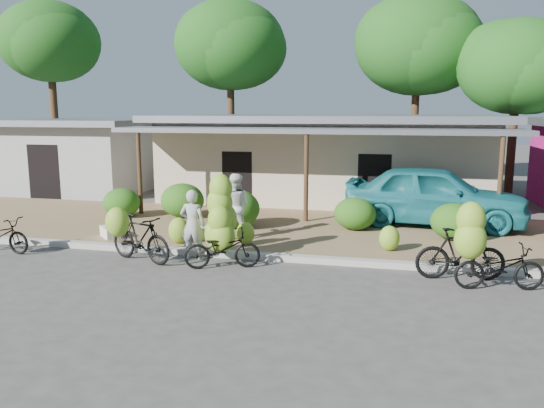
{
  "coord_description": "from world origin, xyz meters",
  "views": [
    {
      "loc": [
        2.63,
        -9.95,
        3.54
      ],
      "look_at": [
        -0.34,
        2.9,
        1.2
      ],
      "focal_mm": 35.0,
      "sensor_mm": 36.0,
      "label": 1
    }
  ],
  "objects_px": {
    "bike_left": "(137,236)",
    "vendor": "(193,225)",
    "tree_back_left": "(47,40)",
    "tree_near_right": "(512,65)",
    "sack_near": "(198,232)",
    "tree_center_right": "(414,43)",
    "tree_far_center": "(227,43)",
    "bike_right": "(463,248)",
    "bike_far_right": "(499,267)",
    "teal_van": "(434,195)",
    "bike_center": "(221,231)",
    "sack_far": "(110,232)",
    "bystander": "(235,206)"
  },
  "relations": [
    {
      "from": "bike_far_right",
      "to": "teal_van",
      "type": "distance_m",
      "value": 5.57
    },
    {
      "from": "bike_center",
      "to": "sack_far",
      "type": "xyz_separation_m",
      "value": [
        -3.68,
        1.44,
        -0.55
      ]
    },
    {
      "from": "sack_near",
      "to": "vendor",
      "type": "relative_size",
      "value": 0.5
    },
    {
      "from": "vendor",
      "to": "bystander",
      "type": "relative_size",
      "value": 0.96
    },
    {
      "from": "bike_right",
      "to": "tree_center_right",
      "type": "bearing_deg",
      "value": -4.57
    },
    {
      "from": "bike_center",
      "to": "sack_far",
      "type": "bearing_deg",
      "value": 49.07
    },
    {
      "from": "tree_center_right",
      "to": "tree_far_center",
      "type": "bearing_deg",
      "value": -176.82
    },
    {
      "from": "tree_center_right",
      "to": "teal_van",
      "type": "bearing_deg",
      "value": -87.0
    },
    {
      "from": "tree_near_right",
      "to": "tree_far_center",
      "type": "bearing_deg",
      "value": 173.42
    },
    {
      "from": "tree_far_center",
      "to": "bike_left",
      "type": "relative_size",
      "value": 4.58
    },
    {
      "from": "tree_far_center",
      "to": "sack_near",
      "type": "relative_size",
      "value": 10.48
    },
    {
      "from": "vendor",
      "to": "bystander",
      "type": "height_order",
      "value": "bystander"
    },
    {
      "from": "bike_left",
      "to": "sack_near",
      "type": "relative_size",
      "value": 2.29
    },
    {
      "from": "vendor",
      "to": "bystander",
      "type": "xyz_separation_m",
      "value": [
        0.5,
        1.8,
        0.15
      ]
    },
    {
      "from": "tree_center_right",
      "to": "bystander",
      "type": "xyz_separation_m",
      "value": [
        -4.81,
        -13.16,
        -5.64
      ]
    },
    {
      "from": "tree_center_right",
      "to": "sack_near",
      "type": "height_order",
      "value": "tree_center_right"
    },
    {
      "from": "tree_back_left",
      "to": "sack_far",
      "type": "relative_size",
      "value": 11.53
    },
    {
      "from": "tree_near_right",
      "to": "sack_near",
      "type": "distance_m",
      "value": 15.88
    },
    {
      "from": "tree_near_right",
      "to": "teal_van",
      "type": "height_order",
      "value": "tree_near_right"
    },
    {
      "from": "tree_back_left",
      "to": "tree_far_center",
      "type": "bearing_deg",
      "value": 20.56
    },
    {
      "from": "tree_back_left",
      "to": "bike_right",
      "type": "distance_m",
      "value": 22.22
    },
    {
      "from": "bike_left",
      "to": "bike_right",
      "type": "relative_size",
      "value": 1.02
    },
    {
      "from": "tree_back_left",
      "to": "tree_far_center",
      "type": "height_order",
      "value": "tree_far_center"
    },
    {
      "from": "tree_near_right",
      "to": "sack_far",
      "type": "relative_size",
      "value": 9.73
    },
    {
      "from": "tree_back_left",
      "to": "tree_near_right",
      "type": "bearing_deg",
      "value": 4.09
    },
    {
      "from": "tree_center_right",
      "to": "sack_far",
      "type": "bearing_deg",
      "value": -120.62
    },
    {
      "from": "bike_left",
      "to": "sack_near",
      "type": "bearing_deg",
      "value": 3.27
    },
    {
      "from": "tree_near_right",
      "to": "bike_far_right",
      "type": "bearing_deg",
      "value": -100.6
    },
    {
      "from": "tree_back_left",
      "to": "sack_near",
      "type": "distance_m",
      "value": 16.3
    },
    {
      "from": "sack_near",
      "to": "teal_van",
      "type": "bearing_deg",
      "value": 26.63
    },
    {
      "from": "tree_back_left",
      "to": "tree_center_right",
      "type": "xyz_separation_m",
      "value": [
        17.0,
        3.5,
        -0.19
      ]
    },
    {
      "from": "tree_far_center",
      "to": "bike_left",
      "type": "distance_m",
      "value": 16.43
    },
    {
      "from": "tree_far_center",
      "to": "tree_center_right",
      "type": "distance_m",
      "value": 9.02
    },
    {
      "from": "teal_van",
      "to": "bike_right",
      "type": "bearing_deg",
      "value": -171.3
    },
    {
      "from": "bystander",
      "to": "bike_left",
      "type": "bearing_deg",
      "value": 46.74
    },
    {
      "from": "bike_left",
      "to": "tree_center_right",
      "type": "bearing_deg",
      "value": -1.99
    },
    {
      "from": "tree_center_right",
      "to": "bystander",
      "type": "distance_m",
      "value": 15.11
    },
    {
      "from": "bike_left",
      "to": "vendor",
      "type": "distance_m",
      "value": 1.31
    },
    {
      "from": "tree_far_center",
      "to": "tree_near_right",
      "type": "relative_size",
      "value": 1.22
    },
    {
      "from": "tree_far_center",
      "to": "bike_center",
      "type": "height_order",
      "value": "tree_far_center"
    },
    {
      "from": "bike_center",
      "to": "bike_far_right",
      "type": "xyz_separation_m",
      "value": [
        5.94,
        -0.41,
        -0.35
      ]
    },
    {
      "from": "tree_near_right",
      "to": "sack_near",
      "type": "height_order",
      "value": "tree_near_right"
    },
    {
      "from": "sack_near",
      "to": "tree_center_right",
      "type": "bearing_deg",
      "value": 66.53
    },
    {
      "from": "tree_far_center",
      "to": "tree_center_right",
      "type": "bearing_deg",
      "value": 3.18
    },
    {
      "from": "bike_left",
      "to": "tree_near_right",
      "type": "bearing_deg",
      "value": -17.12
    },
    {
      "from": "bike_center",
      "to": "teal_van",
      "type": "height_order",
      "value": "bike_center"
    },
    {
      "from": "sack_near",
      "to": "vendor",
      "type": "height_order",
      "value": "vendor"
    },
    {
      "from": "tree_far_center",
      "to": "bike_center",
      "type": "bearing_deg",
      "value": -73.02
    },
    {
      "from": "tree_far_center",
      "to": "sack_far",
      "type": "height_order",
      "value": "tree_far_center"
    },
    {
      "from": "tree_center_right",
      "to": "bike_right",
      "type": "distance_m",
      "value": 16.46
    }
  ]
}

